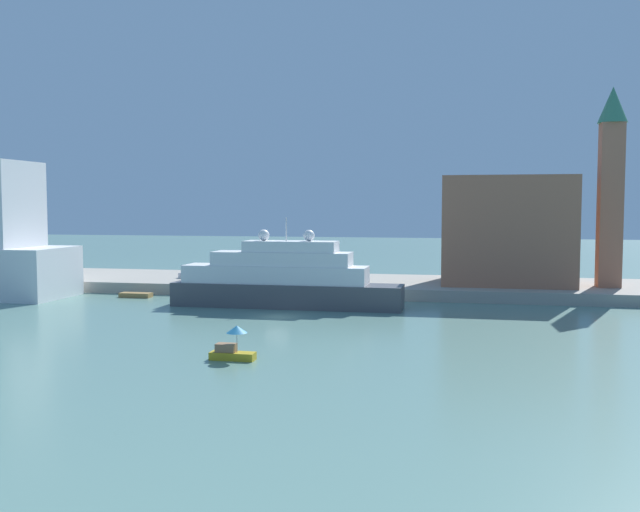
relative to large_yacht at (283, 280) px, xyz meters
The scene contains 10 objects.
ground 8.64m from the large_yacht, 79.81° to the right, with size 400.00×400.00×0.00m, color slate.
quay_dock 18.57m from the large_yacht, 85.59° to the left, with size 110.00×20.44×1.54m, color gray.
large_yacht is the anchor object (origin of this frame).
small_motorboat 30.11m from the large_yacht, 82.83° to the right, with size 3.65×1.70×2.80m.
work_barge 22.61m from the large_yacht, 167.61° to the left, with size 4.29×1.62×0.62m, color olive.
harbor_building 33.58m from the large_yacht, 34.27° to the left, with size 17.54×13.38×14.86m, color #9E664C.
bell_tower 45.57m from the large_yacht, 22.61° to the left, with size 3.82×3.82×26.44m.
parked_car 25.10m from the large_yacht, 138.00° to the left, with size 3.87×1.81×1.33m.
person_figure 19.16m from the large_yacht, 135.28° to the left, with size 0.36×0.36×1.66m.
mooring_bollard 11.09m from the large_yacht, 61.40° to the left, with size 0.37×0.37×0.85m, color black.
Camera 1 is at (20.87, -75.68, 12.37)m, focal length 39.95 mm.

